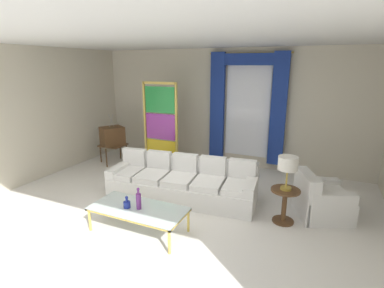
# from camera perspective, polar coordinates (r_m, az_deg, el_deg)

# --- Properties ---
(ground_plane) EXTENTS (16.00, 16.00, 0.00)m
(ground_plane) POSITION_cam_1_polar(r_m,az_deg,el_deg) (5.47, -3.71, -13.01)
(ground_plane) COLOR white
(wall_rear) EXTENTS (8.00, 0.12, 3.00)m
(wall_rear) POSITION_cam_1_polar(r_m,az_deg,el_deg) (7.73, 6.89, 7.04)
(wall_rear) COLOR beige
(wall_rear) RESTS_ON ground
(wall_left) EXTENTS (0.12, 7.00, 3.00)m
(wall_left) POSITION_cam_1_polar(r_m,az_deg,el_deg) (7.75, -26.38, 5.60)
(wall_left) COLOR beige
(wall_left) RESTS_ON ground
(ceiling_slab) EXTENTS (8.00, 7.60, 0.04)m
(ceiling_slab) POSITION_cam_1_polar(r_m,az_deg,el_deg) (5.56, -0.15, 19.71)
(ceiling_slab) COLOR white
(curtained_window) EXTENTS (2.00, 0.17, 2.70)m
(curtained_window) POSITION_cam_1_polar(r_m,az_deg,el_deg) (7.39, 10.75, 8.40)
(curtained_window) COLOR white
(curtained_window) RESTS_ON ground
(couch_white_long) EXTENTS (2.99, 1.21, 0.86)m
(couch_white_long) POSITION_cam_1_polar(r_m,az_deg,el_deg) (5.88, -1.85, -7.58)
(couch_white_long) COLOR white
(couch_white_long) RESTS_ON ground
(coffee_table) EXTENTS (1.53, 0.71, 0.41)m
(coffee_table) POSITION_cam_1_polar(r_m,az_deg,el_deg) (4.78, -10.49, -12.53)
(coffee_table) COLOR silver
(coffee_table) RESTS_ON ground
(bottle_blue_decanter) EXTENTS (0.08, 0.08, 0.36)m
(bottle_blue_decanter) POSITION_cam_1_polar(r_m,az_deg,el_deg) (4.67, -10.43, -10.80)
(bottle_blue_decanter) COLOR #753384
(bottle_blue_decanter) RESTS_ON coffee_table
(bottle_crystal_tall) EXTENTS (0.11, 0.11, 0.20)m
(bottle_crystal_tall) POSITION_cam_1_polar(r_m,az_deg,el_deg) (4.78, -12.65, -11.37)
(bottle_crystal_tall) COLOR navy
(bottle_crystal_tall) RESTS_ON coffee_table
(vintage_tv) EXTENTS (0.74, 0.76, 1.35)m
(vintage_tv) POSITION_cam_1_polar(r_m,az_deg,el_deg) (8.07, -15.36, 1.37)
(vintage_tv) COLOR brown
(vintage_tv) RESTS_ON ground
(armchair_white) EXTENTS (1.06, 1.05, 0.80)m
(armchair_white) POSITION_cam_1_polar(r_m,az_deg,el_deg) (5.64, 23.77, -10.22)
(armchair_white) COLOR white
(armchair_white) RESTS_ON ground
(stained_glass_divider) EXTENTS (0.95, 0.05, 2.20)m
(stained_glass_divider) POSITION_cam_1_polar(r_m,az_deg,el_deg) (7.31, -6.19, 3.08)
(stained_glass_divider) COLOR gold
(stained_glass_divider) RESTS_ON ground
(peacock_figurine) EXTENTS (0.44, 0.60, 0.50)m
(peacock_figurine) POSITION_cam_1_polar(r_m,az_deg,el_deg) (7.02, -3.41, -4.49)
(peacock_figurine) COLOR beige
(peacock_figurine) RESTS_ON ground
(round_side_table) EXTENTS (0.48, 0.48, 0.59)m
(round_side_table) POSITION_cam_1_polar(r_m,az_deg,el_deg) (5.21, 17.68, -10.90)
(round_side_table) COLOR brown
(round_side_table) RESTS_ON ground
(table_lamp_brass) EXTENTS (0.32, 0.32, 0.57)m
(table_lamp_brass) POSITION_cam_1_polar(r_m,az_deg,el_deg) (4.96, 18.30, -3.89)
(table_lamp_brass) COLOR #B29338
(table_lamp_brass) RESTS_ON round_side_table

